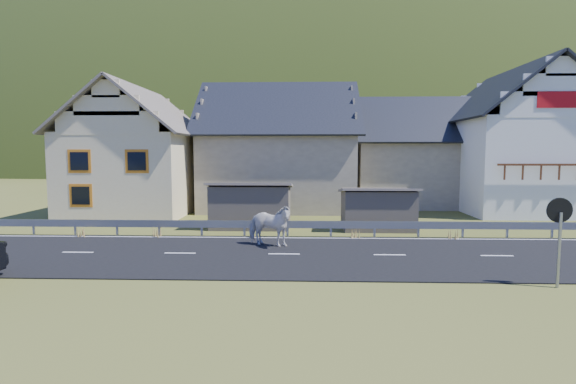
{
  "coord_description": "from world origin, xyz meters",
  "views": [
    {
      "loc": [
        0.75,
        -16.79,
        3.94
      ],
      "look_at": [
        0.04,
        3.13,
        2.13
      ],
      "focal_mm": 28.0,
      "sensor_mm": 36.0,
      "label": 1
    }
  ],
  "objects": [
    {
      "name": "house_white",
      "position": [
        15.0,
        14.0,
        5.06
      ],
      "size": [
        8.8,
        10.8,
        9.7
      ],
      "color": "silver",
      "rests_on": "ground"
    },
    {
      "name": "shed_right",
      "position": [
        4.5,
        6.0,
        1.0
      ],
      "size": [
        3.8,
        2.9,
        2.2
      ],
      "primitive_type": "cube",
      "color": "#60574A",
      "rests_on": "ground"
    },
    {
      "name": "ground",
      "position": [
        0.0,
        0.0,
        0.0
      ],
      "size": [
        160.0,
        160.0,
        0.0
      ],
      "primitive_type": "plane",
      "color": "#414818",
      "rests_on": "ground"
    },
    {
      "name": "horse",
      "position": [
        -0.68,
        1.45,
        0.91
      ],
      "size": [
        1.62,
        2.27,
        1.75
      ],
      "primitive_type": "imported",
      "rotation": [
        0.0,
        0.0,
        1.21
      ],
      "color": "silver",
      "rests_on": "road"
    },
    {
      "name": "house_stone_b",
      "position": [
        9.0,
        17.0,
        4.24
      ],
      "size": [
        9.8,
        8.8,
        8.1
      ],
      "color": "tan",
      "rests_on": "ground"
    },
    {
      "name": "road",
      "position": [
        0.0,
        0.0,
        0.02
      ],
      "size": [
        60.0,
        7.0,
        0.04
      ],
      "primitive_type": "cube",
      "color": "black",
      "rests_on": "ground"
    },
    {
      "name": "house_cream",
      "position": [
        -10.0,
        12.0,
        4.36
      ],
      "size": [
        7.8,
        9.8,
        8.3
      ],
      "color": "beige",
      "rests_on": "ground"
    },
    {
      "name": "house_stone_a",
      "position": [
        -1.0,
        15.0,
        4.63
      ],
      "size": [
        10.8,
        9.8,
        8.9
      ],
      "color": "tan",
      "rests_on": "ground"
    },
    {
      "name": "mountain",
      "position": [
        5.0,
        180.0,
        -20.0
      ],
      "size": [
        440.0,
        280.0,
        260.0
      ],
      "primitive_type": "ellipsoid",
      "color": "#203212",
      "rests_on": "ground"
    },
    {
      "name": "lane_markings",
      "position": [
        0.0,
        0.0,
        0.04
      ],
      "size": [
        60.0,
        6.6,
        0.01
      ],
      "primitive_type": "cube",
      "color": "silver",
      "rests_on": "road"
    },
    {
      "name": "traffic_mirror",
      "position": [
        8.11,
        -3.74,
        1.92
      ],
      "size": [
        0.73,
        0.2,
        2.62
      ],
      "rotation": [
        0.0,
        0.0,
        -0.02
      ],
      "color": "#93969B",
      "rests_on": "ground"
    },
    {
      "name": "conifer_patch",
      "position": [
        -55.0,
        110.0,
        6.0
      ],
      "size": [
        76.0,
        50.0,
        28.0
      ],
      "primitive_type": "ellipsoid",
      "color": "black",
      "rests_on": "ground"
    },
    {
      "name": "shed_left",
      "position": [
        -2.0,
        6.5,
        1.1
      ],
      "size": [
        4.3,
        3.3,
        2.4
      ],
      "primitive_type": "cube",
      "color": "#60574A",
      "rests_on": "ground"
    },
    {
      "name": "guardrail",
      "position": [
        -0.0,
        3.68,
        0.56
      ],
      "size": [
        28.1,
        0.09,
        0.75
      ],
      "color": "#93969B",
      "rests_on": "ground"
    }
  ]
}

